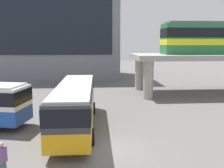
# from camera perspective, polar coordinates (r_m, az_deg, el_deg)

# --- Properties ---
(ground_plane) EXTENTS (120.00, 120.00, 0.00)m
(ground_plane) POSITION_cam_1_polar(r_m,az_deg,el_deg) (24.12, -2.18, -5.10)
(ground_plane) COLOR #605E5B
(station_building) EXTENTS (25.94, 12.98, 16.03)m
(station_building) POSITION_cam_1_polar(r_m,az_deg,el_deg) (45.93, -15.57, 11.66)
(station_building) COLOR slate
(station_building) RESTS_ON ground_plane
(bus_main) EXTENTS (2.84, 11.06, 3.22)m
(bus_main) POSITION_cam_1_polar(r_m,az_deg,el_deg) (17.66, -8.69, -4.06)
(bus_main) COLOR orange
(bus_main) RESTS_ON ground_plane
(pedestrian_waiting_near_stop) EXTENTS (0.40, 0.47, 1.84)m
(pedestrian_waiting_near_stop) POSITION_cam_1_polar(r_m,az_deg,el_deg) (12.31, -24.58, -16.60)
(pedestrian_waiting_near_stop) COLOR #33663F
(pedestrian_waiting_near_stop) RESTS_ON ground_plane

